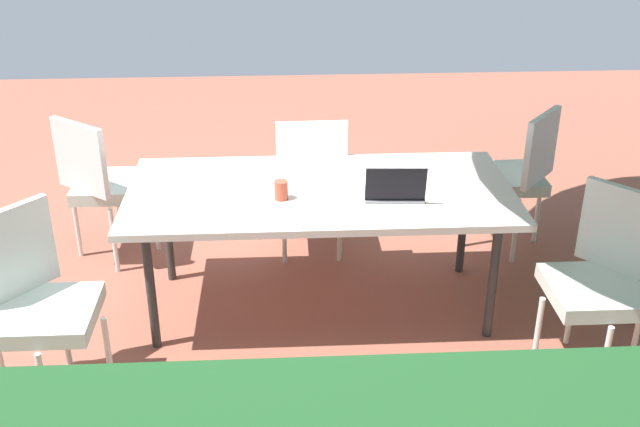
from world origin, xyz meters
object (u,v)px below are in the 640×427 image
(chair_southeast, at_px, (103,180))
(chair_south, at_px, (311,177))
(dining_table, at_px, (320,197))
(chair_northwest, at_px, (603,276))
(laptop, at_px, (394,191))
(cup, at_px, (281,190))
(chair_northeast, at_px, (37,299))
(chair_southwest, at_px, (516,172))

(chair_southeast, bearing_deg, chair_south, -143.03)
(dining_table, xyz_separation_m, chair_southeast, (1.35, -0.68, -0.16))
(dining_table, height_order, chair_northwest, chair_northwest)
(dining_table, distance_m, chair_south, 0.67)
(laptop, relative_size, cup, 3.18)
(dining_table, relative_size, laptop, 6.40)
(chair_northwest, bearing_deg, chair_northeast, -131.11)
(laptop, bearing_deg, dining_table, -18.19)
(dining_table, xyz_separation_m, chair_south, (0.03, -0.65, -0.16))
(dining_table, height_order, cup, cup)
(chair_southwest, relative_size, chair_south, 1.00)
(chair_south, bearing_deg, laptop, 116.25)
(chair_northeast, distance_m, cup, 1.34)
(chair_southeast, bearing_deg, dining_table, -168.45)
(chair_southwest, relative_size, laptop, 2.93)
(chair_northwest, bearing_deg, laptop, -159.90)
(chair_northwest, xyz_separation_m, chair_southwest, (0.06, -1.34, 0.00))
(laptop, bearing_deg, chair_south, -59.20)
(chair_northwest, height_order, chair_northeast, same)
(chair_southeast, height_order, chair_northeast, same)
(dining_table, height_order, chair_southwest, chair_southwest)
(chair_northeast, height_order, cup, chair_northeast)
(chair_northeast, bearing_deg, laptop, -31.00)
(cup, bearing_deg, chair_south, -103.86)
(chair_southwest, distance_m, chair_south, 1.35)
(chair_northwest, relative_size, cup, 9.32)
(chair_northwest, bearing_deg, chair_southwest, 139.93)
(chair_northwest, xyz_separation_m, cup, (1.59, -0.54, 0.26))
(chair_southwest, bearing_deg, chair_south, -48.88)
(chair_southeast, xyz_separation_m, chair_northeast, (0.03, 1.41, 0.00))
(laptop, bearing_deg, chair_southwest, -134.96)
(chair_southwest, relative_size, chair_northeast, 1.00)
(chair_northeast, bearing_deg, chair_southwest, -21.60)
(chair_southwest, height_order, laptop, chair_southwest)
(chair_northwest, bearing_deg, chair_southeast, -158.71)
(dining_table, xyz_separation_m, chair_northeast, (1.38, 0.73, -0.16))
(chair_southeast, height_order, cup, chair_southeast)
(chair_southwest, distance_m, laptop, 1.27)
(chair_south, bearing_deg, chair_northeast, 44.39)
(chair_southwest, bearing_deg, laptop, -8.14)
(chair_southeast, distance_m, chair_northwest, 3.04)
(chair_northeast, distance_m, chair_south, 1.94)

